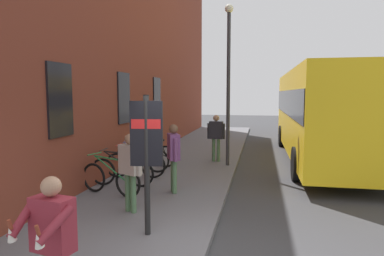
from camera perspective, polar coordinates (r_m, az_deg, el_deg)
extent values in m
plane|color=#38383A|center=(11.00, 12.36, -7.74)|extent=(60.00, 60.00, 0.00)
cube|color=slate|center=(13.18, 0.15, -5.09)|extent=(24.00, 3.50, 0.12)
cube|color=brown|center=(14.64, -7.22, 15.03)|extent=(22.00, 0.60, 9.83)
cube|color=black|center=(7.94, -21.11, 4.36)|extent=(0.90, 0.06, 1.60)
cube|color=black|center=(11.05, -11.29, 4.92)|extent=(0.90, 0.06, 1.60)
cube|color=black|center=(14.35, -5.88, 5.16)|extent=(0.90, 0.06, 1.60)
torus|color=black|center=(8.85, -16.04, -7.94)|extent=(0.26, 0.71, 0.72)
torus|color=black|center=(8.18, -10.63, -8.94)|extent=(0.26, 0.71, 0.72)
cylinder|color=#267F3F|center=(8.42, -13.36, -6.63)|extent=(0.32, 0.99, 0.58)
cylinder|color=#267F3F|center=(8.42, -13.79, -4.91)|extent=(0.27, 0.83, 0.09)
cylinder|color=#267F3F|center=(8.16, -11.08, -7.16)|extent=(0.09, 0.19, 0.51)
cube|color=black|center=(8.15, -11.53, -5.11)|extent=(0.15, 0.22, 0.06)
cylinder|color=#267F3F|center=(8.69, -15.91, -4.13)|extent=(0.47, 0.16, 0.02)
torus|color=black|center=(9.42, -14.65, -7.07)|extent=(0.07, 0.72, 0.72)
torus|color=black|center=(9.03, -8.56, -7.50)|extent=(0.07, 0.72, 0.72)
cylinder|color=black|center=(9.14, -11.56, -5.62)|extent=(0.05, 1.02, 0.58)
cylinder|color=black|center=(9.12, -12.03, -4.06)|extent=(0.05, 0.85, 0.09)
cylinder|color=black|center=(9.00, -9.03, -5.92)|extent=(0.04, 0.19, 0.51)
cube|color=black|center=(8.97, -9.52, -4.08)|extent=(0.10, 0.20, 0.06)
cylinder|color=black|center=(9.28, -14.47, -3.48)|extent=(0.48, 0.03, 0.02)
torus|color=black|center=(10.17, -12.33, -6.06)|extent=(0.15, 0.72, 0.72)
torus|color=black|center=(9.92, -6.49, -6.26)|extent=(0.15, 0.72, 0.72)
cylinder|color=#B21E1E|center=(9.98, -9.33, -4.63)|extent=(0.16, 1.01, 0.58)
cylinder|color=#B21E1E|center=(9.95, -9.78, -3.20)|extent=(0.14, 0.85, 0.09)
cylinder|color=#B21E1E|center=(9.89, -6.93, -4.83)|extent=(0.06, 0.19, 0.51)
cube|color=black|center=(9.86, -7.38, -3.17)|extent=(0.12, 0.21, 0.06)
cylinder|color=#B21E1E|center=(10.06, -12.14, -2.72)|extent=(0.48, 0.08, 0.02)
torus|color=black|center=(10.76, -11.31, -5.40)|extent=(0.20, 0.72, 0.72)
torus|color=black|center=(10.61, -5.71, -5.47)|extent=(0.20, 0.72, 0.72)
cylinder|color=#1E4CA5|center=(10.62, -8.42, -3.99)|extent=(0.24, 1.00, 0.58)
cylinder|color=#1E4CA5|center=(10.59, -8.84, -2.65)|extent=(0.21, 0.84, 0.09)
cylinder|color=#1E4CA5|center=(10.57, -6.13, -4.14)|extent=(0.07, 0.19, 0.51)
cube|color=black|center=(10.53, -6.56, -2.58)|extent=(0.14, 0.22, 0.06)
cylinder|color=#1E4CA5|center=(10.65, -11.11, -2.23)|extent=(0.47, 0.12, 0.02)
torus|color=black|center=(11.63, -9.41, -4.53)|extent=(0.08, 0.72, 0.72)
torus|color=black|center=(11.33, -4.37, -4.74)|extent=(0.08, 0.72, 0.72)
cylinder|color=black|center=(11.41, -6.82, -3.29)|extent=(0.06, 1.02, 0.58)
cylinder|color=black|center=(11.40, -7.19, -2.03)|extent=(0.06, 0.85, 0.09)
cylinder|color=black|center=(11.30, -4.75, -3.48)|extent=(0.04, 0.19, 0.51)
cube|color=black|center=(11.28, -5.13, -2.02)|extent=(0.11, 0.20, 0.06)
cylinder|color=black|center=(11.52, -9.22, -1.60)|extent=(0.48, 0.04, 0.02)
cylinder|color=black|center=(5.88, -7.52, -6.27)|extent=(0.10, 0.10, 2.40)
cube|color=black|center=(5.79, -7.59, -0.93)|extent=(0.15, 0.56, 1.10)
cube|color=red|center=(5.77, -7.61, 0.69)|extent=(0.15, 0.50, 0.16)
cube|color=yellow|center=(13.79, 20.69, 2.51)|extent=(10.52, 2.58, 3.00)
cube|color=black|center=(13.78, 20.74, 4.01)|extent=(10.31, 2.62, 0.90)
cylinder|color=black|center=(10.48, 17.00, -5.72)|extent=(1.00, 0.26, 1.00)
cylinder|color=black|center=(17.42, 22.58, -1.42)|extent=(1.00, 0.26, 1.00)
cylinder|color=black|center=(17.10, 14.68, -1.29)|extent=(1.00, 0.26, 1.00)
cylinder|color=#4C724C|center=(8.56, -3.16, -7.81)|extent=(0.12, 0.12, 0.83)
cylinder|color=#4C724C|center=(8.40, -2.96, -8.08)|extent=(0.12, 0.12, 0.83)
cube|color=#723F72|center=(8.34, -3.09, -3.11)|extent=(0.54, 0.42, 0.62)
sphere|color=brown|center=(8.28, -3.10, -0.16)|extent=(0.22, 0.22, 0.22)
cylinder|color=#723F72|center=(8.61, -3.40, -3.11)|extent=(0.10, 0.10, 0.55)
cylinder|color=#723F72|center=(8.08, -2.75, -3.68)|extent=(0.10, 0.10, 0.55)
cylinder|color=#4C724C|center=(12.25, 4.41, -3.70)|extent=(0.12, 0.12, 0.82)
cylinder|color=#4C724C|center=(12.28, 3.62, -3.68)|extent=(0.12, 0.12, 0.82)
cube|color=#26262D|center=(12.17, 4.04, -0.35)|extent=(0.25, 0.49, 0.62)
sphere|color=tan|center=(12.13, 4.05, 1.68)|extent=(0.22, 0.22, 0.22)
cylinder|color=#26262D|center=(12.14, 5.29, -0.56)|extent=(0.10, 0.10, 0.55)
cylinder|color=#26262D|center=(12.22, 2.79, -0.50)|extent=(0.10, 0.10, 0.55)
cylinder|color=#4C724C|center=(7.17, -9.73, -10.71)|extent=(0.12, 0.12, 0.79)
cylinder|color=#4C724C|center=(7.29, -10.63, -10.45)|extent=(0.12, 0.12, 0.79)
cube|color=#B2A599|center=(7.07, -10.28, -5.17)|extent=(0.41, 0.52, 0.59)
sphere|color=#8C664C|center=(7.00, -10.34, -1.83)|extent=(0.21, 0.21, 0.21)
cylinder|color=#B2A599|center=(6.89, -8.81, -5.76)|extent=(0.09, 0.09, 0.53)
cylinder|color=#B2A599|center=(7.27, -11.67, -5.21)|extent=(0.09, 0.09, 0.53)
cube|color=maroon|center=(3.97, -22.19, -14.65)|extent=(0.31, 0.49, 0.58)
sphere|color=tan|center=(3.85, -22.42, -8.98)|extent=(0.21, 0.21, 0.21)
cylinder|color=maroon|center=(3.68, -21.80, -14.72)|extent=(0.41, 0.25, 0.32)
cone|color=white|center=(3.62, -24.26, -16.73)|extent=(0.14, 0.11, 0.16)
cylinder|color=brown|center=(3.59, -24.32, -15.25)|extent=(0.07, 0.05, 0.11)
cylinder|color=maroon|center=(3.98, -26.36, -13.32)|extent=(0.41, 0.09, 0.32)
cone|color=white|center=(3.88, -27.97, -15.38)|extent=(0.14, 0.11, 0.16)
cylinder|color=brown|center=(3.85, -28.04, -13.99)|extent=(0.07, 0.05, 0.11)
cylinder|color=#333338|center=(11.49, 6.06, 6.24)|extent=(0.12, 0.12, 5.05)
sphere|color=silver|center=(11.82, 6.20, 19.17)|extent=(0.28, 0.28, 0.28)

